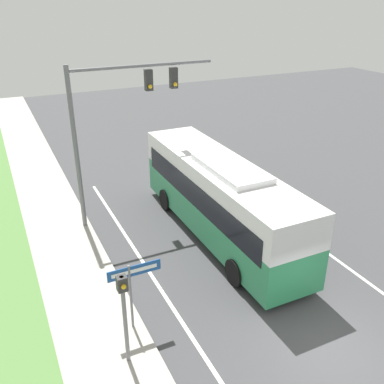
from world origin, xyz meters
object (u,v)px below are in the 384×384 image
bus (220,195)px  signal_gantry (116,113)px  street_sign (133,283)px  pedestrian_signal (124,306)px

bus → signal_gantry: 5.73m
signal_gantry → street_sign: size_ratio=2.96×
bus → street_sign: bus is taller
signal_gantry → street_sign: 8.26m
bus → signal_gantry: signal_gantry is taller
signal_gantry → street_sign: (-1.86, -7.29, -3.40)m
signal_gantry → pedestrian_signal: 9.45m
pedestrian_signal → street_sign: size_ratio=1.25×
signal_gantry → pedestrian_signal: size_ratio=2.37×
bus → pedestrian_signal: bearing=-138.5°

